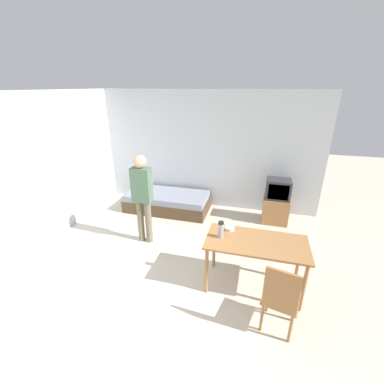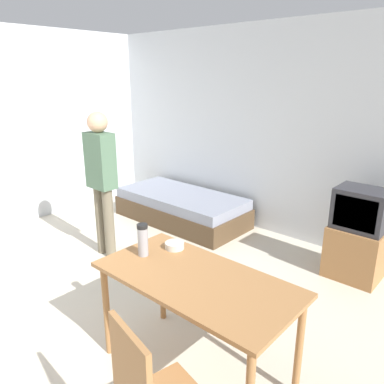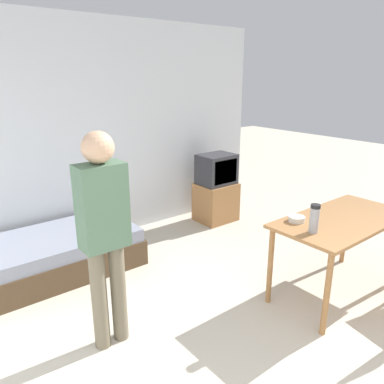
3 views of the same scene
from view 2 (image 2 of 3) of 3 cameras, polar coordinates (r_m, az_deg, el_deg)
name	(u,v)px [view 2 (image 2 of 3)]	position (r m, az deg, el deg)	size (l,w,h in m)	color
wall_back	(240,129)	(5.27, 7.37, 9.52)	(5.59, 0.06, 2.70)	silver
wall_left	(29,127)	(5.85, -23.61, 9.01)	(0.06, 4.68, 2.70)	silver
daybed	(181,207)	(5.48, -1.64, -2.36)	(1.94, 0.91, 0.42)	#4C3823
tv	(357,236)	(4.27, 23.90, -6.17)	(0.53, 0.46, 0.98)	#9E6B3D
dining_table	(196,289)	(2.60, 0.58, -14.60)	(1.39, 0.70, 0.78)	#9E6B3D
person_standing	(101,175)	(4.35, -13.65, 2.58)	(0.34, 0.23, 1.69)	#6B604C
thermos_flask	(143,238)	(2.80, -7.52, -7.01)	(0.08, 0.08, 0.25)	#99999E
mate_bowl	(175,245)	(2.93, -2.68, -8.13)	(0.15, 0.15, 0.05)	beige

